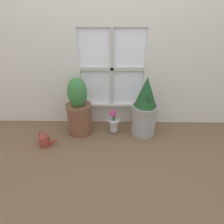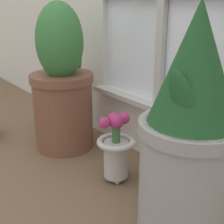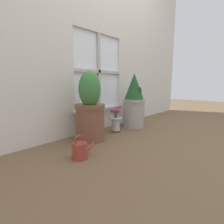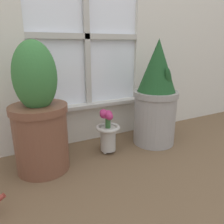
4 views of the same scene
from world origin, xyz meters
The scene contains 4 objects.
ground_plane centered at (0.00, 0.00, 0.00)m, with size 10.00×10.00×0.00m, color brown.
potted_plant_left centered at (-0.39, 0.36, 0.32)m, with size 0.31×0.31×0.71m.
potted_plant_right centered at (0.39, 0.35, 0.34)m, with size 0.31×0.31×0.72m.
flower_vase centered at (0.02, 0.37, 0.15)m, with size 0.16×0.16×0.29m.
Camera 2 is at (0.91, -0.34, 0.71)m, focal length 50.00 mm.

